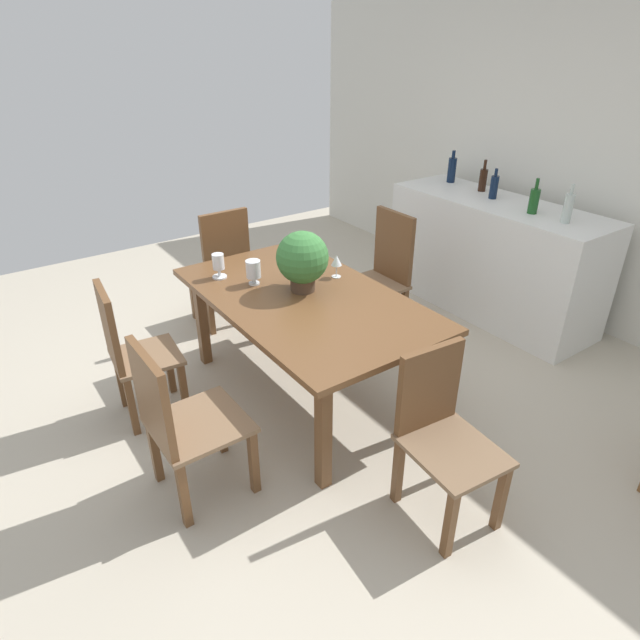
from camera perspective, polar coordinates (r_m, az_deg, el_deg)
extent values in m
plane|color=#BCB29E|center=(3.83, -1.77, -7.74)|extent=(7.04, 7.04, 0.00)
cube|color=silver|center=(5.09, 24.15, 15.27)|extent=(6.40, 0.10, 2.60)
cube|color=brown|center=(3.45, -1.64, 2.25)|extent=(1.80, 1.05, 0.04)
cube|color=brown|center=(4.08, -12.38, -0.04)|extent=(0.07, 0.07, 0.71)
cube|color=brown|center=(2.93, 0.35, -11.99)|extent=(0.07, 0.07, 0.71)
cube|color=brown|center=(4.40, -2.81, 2.84)|extent=(0.07, 0.07, 0.71)
cube|color=brown|center=(3.37, 11.67, -6.61)|extent=(0.07, 0.07, 0.71)
cube|color=brown|center=(4.94, -9.43, 3.54)|extent=(0.04, 0.04, 0.42)
cube|color=brown|center=(4.81, -13.25, 2.45)|extent=(0.04, 0.04, 0.42)
cube|color=brown|center=(4.65, -7.50, 2.09)|extent=(0.04, 0.04, 0.42)
cube|color=brown|center=(4.52, -11.49, 0.89)|extent=(0.04, 0.04, 0.42)
cube|color=brown|center=(4.63, -10.66, 4.73)|extent=(0.42, 0.44, 0.03)
cube|color=brown|center=(4.36, -9.91, 7.57)|extent=(0.04, 0.40, 0.58)
cube|color=brown|center=(3.02, -7.02, -14.62)|extent=(0.04, 0.04, 0.42)
cube|color=brown|center=(3.29, -10.48, -10.68)|extent=(0.04, 0.04, 0.42)
cube|color=brown|center=(2.91, -14.21, -17.47)|extent=(0.04, 0.04, 0.42)
cube|color=brown|center=(3.19, -17.07, -13.07)|extent=(0.04, 0.04, 0.42)
cube|color=brown|center=(2.95, -12.65, -10.68)|extent=(0.47, 0.48, 0.03)
cube|color=brown|center=(2.74, -17.38, -7.92)|extent=(0.43, 0.05, 0.50)
cube|color=brown|center=(2.78, 13.57, -20.26)|extent=(0.05, 0.05, 0.42)
cube|color=brown|center=(2.96, 18.59, -17.34)|extent=(0.05, 0.05, 0.42)
cube|color=brown|center=(2.98, 8.25, -15.49)|extent=(0.05, 0.05, 0.42)
cube|color=brown|center=(3.15, 13.23, -13.14)|extent=(0.05, 0.05, 0.42)
cube|color=brown|center=(2.81, 13.90, -13.25)|extent=(0.51, 0.45, 0.03)
cube|color=brown|center=(2.78, 11.47, -6.97)|extent=(0.07, 0.38, 0.47)
cube|color=brown|center=(3.60, -14.20, -7.29)|extent=(0.05, 0.05, 0.42)
cube|color=brown|center=(3.87, -15.64, -4.70)|extent=(0.05, 0.05, 0.42)
cube|color=brown|center=(3.56, -19.28, -8.63)|extent=(0.05, 0.05, 0.42)
cube|color=brown|center=(3.83, -20.35, -5.91)|extent=(0.05, 0.05, 0.42)
cube|color=brown|center=(3.59, -17.88, -3.68)|extent=(0.45, 0.44, 0.03)
cube|color=brown|center=(3.45, -21.41, -0.76)|extent=(0.38, 0.08, 0.49)
cube|color=brown|center=(4.52, 2.37, 1.50)|extent=(0.04, 0.04, 0.42)
cube|color=brown|center=(4.26, 5.44, -0.41)|extent=(0.04, 0.04, 0.42)
cube|color=brown|center=(4.72, 5.73, 2.58)|extent=(0.04, 0.04, 0.42)
cube|color=brown|center=(4.47, 8.84, 0.82)|extent=(0.04, 0.04, 0.42)
cube|color=brown|center=(4.39, 5.72, 3.73)|extent=(0.45, 0.42, 0.03)
cube|color=brown|center=(4.40, 7.82, 7.77)|extent=(0.42, 0.04, 0.56)
cylinder|color=#4C3828|center=(3.51, -1.83, 3.95)|extent=(0.16, 0.16, 0.10)
sphere|color=#387538|center=(3.44, -1.88, 6.64)|extent=(0.34, 0.34, 0.34)
sphere|color=#C64C56|center=(3.38, 0.04, 7.01)|extent=(0.06, 0.06, 0.06)
sphere|color=#C64C56|center=(3.45, -4.04, 7.33)|extent=(0.05, 0.05, 0.05)
sphere|color=#C64C56|center=(3.59, -2.56, 6.82)|extent=(0.06, 0.06, 0.06)
sphere|color=#C64C56|center=(3.57, -2.44, 7.35)|extent=(0.06, 0.06, 0.06)
cylinder|color=silver|center=(3.77, -10.57, 4.52)|extent=(0.10, 0.10, 0.01)
cylinder|color=silver|center=(3.76, -10.61, 4.98)|extent=(0.02, 0.02, 0.05)
cylinder|color=silver|center=(3.73, -10.72, 6.10)|extent=(0.08, 0.08, 0.11)
cylinder|color=silver|center=(3.64, -6.98, 3.90)|extent=(0.07, 0.07, 0.01)
cylinder|color=silver|center=(3.63, -7.00, 4.26)|extent=(0.03, 0.03, 0.04)
cylinder|color=silver|center=(3.60, -7.07, 5.38)|extent=(0.10, 0.10, 0.12)
cylinder|color=silver|center=(3.72, 1.73, 4.62)|extent=(0.06, 0.06, 0.00)
cylinder|color=silver|center=(3.70, 1.74, 5.24)|extent=(0.01, 0.01, 0.08)
cone|color=silver|center=(3.67, 1.76, 6.34)|extent=(0.07, 0.07, 0.07)
cube|color=silver|center=(4.97, 17.68, 6.34)|extent=(1.90, 0.66, 0.99)
cylinder|color=black|center=(5.08, 16.86, 13.97)|extent=(0.07, 0.07, 0.19)
cylinder|color=black|center=(5.05, 17.08, 15.45)|extent=(0.03, 0.03, 0.08)
cylinder|color=#194C1E|center=(4.56, 21.69, 11.59)|extent=(0.07, 0.07, 0.19)
cylinder|color=#194C1E|center=(4.53, 22.00, 13.22)|extent=(0.03, 0.03, 0.08)
cylinder|color=#0F1E38|center=(5.32, 13.77, 15.15)|extent=(0.08, 0.08, 0.22)
cylinder|color=#0F1E38|center=(5.29, 13.96, 16.66)|extent=(0.03, 0.03, 0.07)
cylinder|color=#B2BFB7|center=(4.42, 24.75, 10.65)|extent=(0.07, 0.07, 0.21)
cylinder|color=#B2BFB7|center=(4.38, 25.14, 12.42)|extent=(0.03, 0.03, 0.07)
cylinder|color=#0F1E38|center=(4.87, 17.92, 13.21)|extent=(0.07, 0.07, 0.19)
cylinder|color=#0F1E38|center=(4.84, 18.15, 14.64)|extent=(0.03, 0.03, 0.06)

